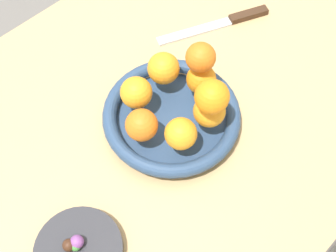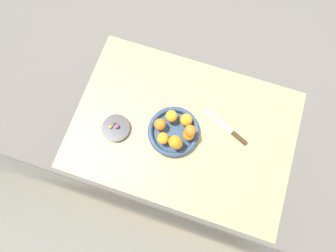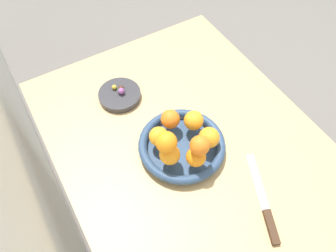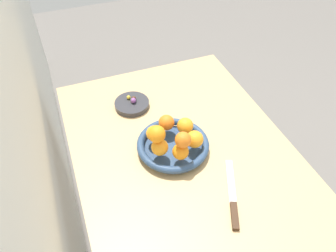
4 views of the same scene
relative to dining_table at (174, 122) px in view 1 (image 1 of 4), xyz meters
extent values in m
plane|color=slate|center=(0.00, 0.00, -0.65)|extent=(6.00, 6.00, 0.00)
cube|color=tan|center=(0.00, 0.00, 0.07)|extent=(1.10, 0.76, 0.04)
cylinder|color=tan|center=(-0.49, -0.32, -0.30)|extent=(0.05, 0.05, 0.70)
cylinder|color=navy|center=(0.04, 0.03, 0.10)|extent=(0.21, 0.21, 0.01)
torus|color=navy|center=(0.04, 0.03, 0.12)|extent=(0.26, 0.26, 0.03)
cylinder|color=#333338|center=(0.32, 0.10, 0.10)|extent=(0.14, 0.14, 0.02)
sphere|color=orange|center=(0.11, 0.03, 0.16)|extent=(0.06, 0.06, 0.06)
sphere|color=orange|center=(0.08, 0.09, 0.16)|extent=(0.06, 0.06, 0.06)
sphere|color=orange|center=(0.01, 0.09, 0.16)|extent=(0.06, 0.06, 0.06)
sphere|color=orange|center=(-0.03, 0.04, 0.16)|extent=(0.06, 0.06, 0.06)
sphere|color=orange|center=(0.00, -0.03, 0.16)|extent=(0.06, 0.06, 0.06)
sphere|color=orange|center=(0.07, -0.02, 0.16)|extent=(0.06, 0.06, 0.06)
sphere|color=orange|center=(-0.03, 0.03, 0.21)|extent=(0.05, 0.05, 0.05)
sphere|color=orange|center=(0.02, 0.10, 0.21)|extent=(0.06, 0.06, 0.06)
sphere|color=#472819|center=(0.33, 0.09, 0.12)|extent=(0.02, 0.02, 0.02)
sphere|color=#8C4C99|center=(0.31, 0.10, 0.12)|extent=(0.02, 0.02, 0.02)
sphere|color=#4C9947|center=(0.32, 0.10, 0.12)|extent=(0.02, 0.02, 0.02)
cube|color=#3F2819|center=(-0.28, -0.04, 0.10)|extent=(0.09, 0.05, 0.01)
cube|color=silver|center=(-0.16, -0.09, 0.09)|extent=(0.16, 0.09, 0.01)
camera|label=1|loc=(0.34, 0.32, 0.77)|focal=45.00mm
camera|label=2|loc=(-0.03, 0.32, 1.36)|focal=28.00mm
camera|label=3|loc=(-0.38, 0.32, 0.93)|focal=35.00mm
camera|label=4|loc=(-0.68, 0.32, 0.97)|focal=35.00mm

